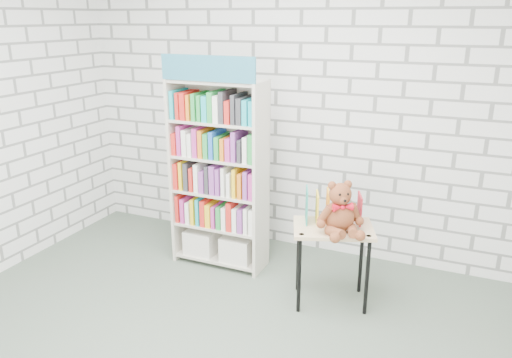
% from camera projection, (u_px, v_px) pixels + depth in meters
% --- Properties ---
extents(room_shell, '(4.52, 4.02, 2.81)m').
position_uv_depth(room_shell, '(186.00, 95.00, 2.78)').
color(room_shell, silver).
rests_on(room_shell, ground).
extents(bookshelf, '(0.85, 0.33, 1.91)m').
position_uv_depth(bookshelf, '(219.00, 173.00, 4.44)').
color(bookshelf, beige).
rests_on(bookshelf, ground).
extents(display_table, '(0.72, 0.60, 0.66)m').
position_uv_depth(display_table, '(333.00, 238.00, 3.88)').
color(display_table, tan).
rests_on(display_table, ground).
extents(table_books, '(0.46, 0.32, 0.25)m').
position_uv_depth(table_books, '(333.00, 207.00, 3.91)').
color(table_books, teal).
rests_on(table_books, display_table).
extents(teddy_bear, '(0.38, 0.37, 0.40)m').
position_uv_depth(teddy_bear, '(340.00, 212.00, 3.71)').
color(teddy_bear, maroon).
rests_on(teddy_bear, display_table).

